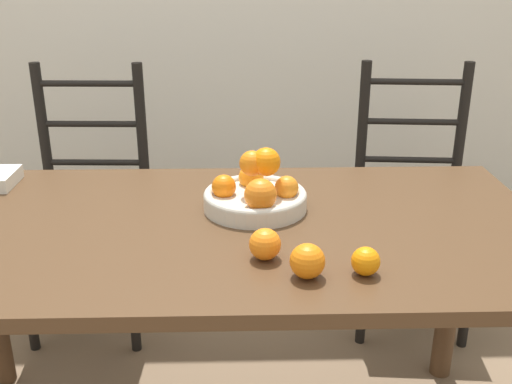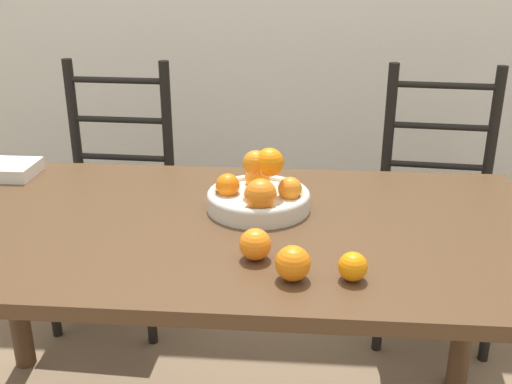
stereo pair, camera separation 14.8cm
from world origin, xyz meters
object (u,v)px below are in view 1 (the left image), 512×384
Objects in this scene: fruit_bowl at (256,193)px; orange_loose_2 at (265,244)px; chair_left at (90,210)px; orange_loose_0 at (307,261)px; orange_loose_1 at (366,261)px; chair_right at (411,207)px.

fruit_bowl is 0.28m from orange_loose_2.
orange_loose_0 is at bearing -52.47° from chair_left.
chair_right reaches higher than orange_loose_1.
orange_loose_0 is 1.05× the size of orange_loose_2.
chair_right is at bearing 68.42° from orange_loose_1.
orange_loose_0 reaches higher than orange_loose_2.
orange_loose_1 is 0.06× the size of chair_right.
chair_left reaches higher than fruit_bowl.
orange_loose_0 is at bearing -44.83° from orange_loose_2.
fruit_bowl is 0.42m from orange_loose_1.
orange_loose_2 is at bearing -53.53° from chair_left.
fruit_bowl is at bearing -128.62° from chair_right.
chair_right is (1.23, -0.00, 0.00)m from chair_left.
chair_left is (-0.71, 1.01, -0.31)m from orange_loose_0.
fruit_bowl is 3.66× the size of orange_loose_0.
chair_left is (-0.63, 0.93, -0.31)m from orange_loose_2.
chair_left is at bearing -174.93° from chair_right.
fruit_bowl is 0.95m from chair_right.
orange_loose_2 is at bearing -87.39° from fruit_bowl.
chair_left is 1.23m from chair_right.
orange_loose_2 is (-0.21, 0.08, 0.00)m from orange_loose_1.
orange_loose_1 is 0.86× the size of orange_loose_2.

